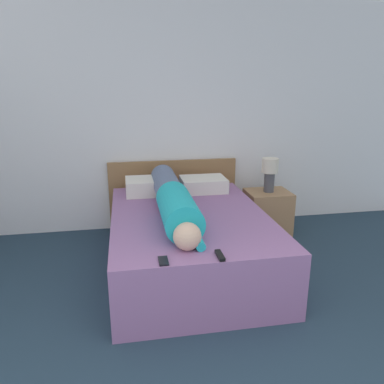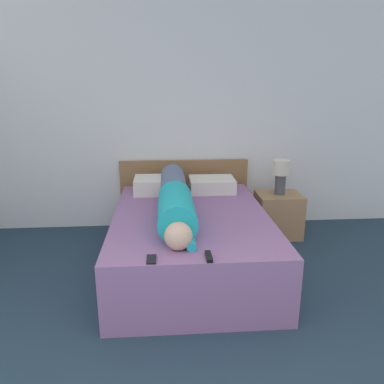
# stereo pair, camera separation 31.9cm
# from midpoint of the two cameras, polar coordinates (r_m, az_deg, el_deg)

# --- Properties ---
(wall_back) EXTENTS (6.14, 0.06, 2.60)m
(wall_back) POSITION_cam_midpoint_polar(r_m,az_deg,el_deg) (4.40, 1.03, 11.27)
(wall_back) COLOR white
(wall_back) RESTS_ON ground_plane
(bed) EXTENTS (1.39, 1.96, 0.54)m
(bed) POSITION_cam_midpoint_polar(r_m,az_deg,el_deg) (3.51, 2.44, -7.54)
(bed) COLOR #936699
(bed) RESTS_ON ground_plane
(headboard) EXTENTS (1.51, 0.04, 0.81)m
(headboard) POSITION_cam_midpoint_polar(r_m,az_deg,el_deg) (4.50, 0.83, -0.23)
(headboard) COLOR olive
(headboard) RESTS_ON ground_plane
(nightstand) EXTENTS (0.49, 0.41, 0.49)m
(nightstand) POSITION_cam_midpoint_polar(r_m,az_deg,el_deg) (4.39, 15.02, -3.41)
(nightstand) COLOR #A37A51
(nightstand) RESTS_ON ground_plane
(table_lamp) EXTENTS (0.18, 0.18, 0.39)m
(table_lamp) POSITION_cam_midpoint_polar(r_m,az_deg,el_deg) (4.26, 15.50, 2.71)
(table_lamp) COLOR #4C4C51
(table_lamp) RESTS_ON nightstand
(person_lying) EXTENTS (0.30, 1.78, 0.30)m
(person_lying) POSITION_cam_midpoint_polar(r_m,az_deg,el_deg) (3.37, 0.10, -1.12)
(person_lying) COLOR #DBB293
(person_lying) RESTS_ON bed
(pillow_near_headboard) EXTENTS (0.51, 0.37, 0.16)m
(pillow_near_headboard) POSITION_cam_midpoint_polar(r_m,az_deg,el_deg) (4.04, -2.93, 1.04)
(pillow_near_headboard) COLOR silver
(pillow_near_headboard) RESTS_ON bed
(pillow_second) EXTENTS (0.48, 0.37, 0.15)m
(pillow_second) POSITION_cam_midpoint_polar(r_m,az_deg,el_deg) (4.10, 5.27, 1.09)
(pillow_second) COLOR silver
(pillow_second) RESTS_ON bed
(tv_remote) EXTENTS (0.04, 0.15, 0.02)m
(tv_remote) POSITION_cam_midpoint_polar(r_m,az_deg,el_deg) (2.59, 6.16, -9.82)
(tv_remote) COLOR black
(tv_remote) RESTS_ON bed
(cell_phone) EXTENTS (0.06, 0.13, 0.01)m
(cell_phone) POSITION_cam_midpoint_polar(r_m,az_deg,el_deg) (2.56, -2.61, -10.29)
(cell_phone) COLOR black
(cell_phone) RESTS_ON bed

